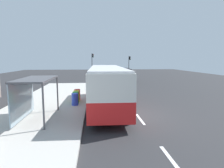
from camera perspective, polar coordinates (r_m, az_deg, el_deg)
name	(u,v)px	position (r m, az deg, el deg)	size (l,w,h in m)	color
ground_plane	(113,87)	(27.04, 0.40, -0.77)	(56.00, 92.00, 0.04)	#2D2D30
sidewalk_platform	(45,108)	(15.57, -19.24, -6.86)	(6.20, 30.00, 0.18)	beige
lane_stripe_seg_0	(171,159)	(8.17, 17.17, -20.68)	(0.16, 2.20, 0.01)	silver
lane_stripe_seg_1	(140,119)	(12.57, 8.37, -10.29)	(0.16, 2.20, 0.01)	silver
lane_stripe_seg_2	(127,102)	(17.31, 4.48, -5.34)	(0.16, 2.20, 0.01)	silver
lane_stripe_seg_3	(120,92)	(22.16, 2.31, -2.52)	(0.16, 2.20, 0.01)	silver
lane_stripe_seg_4	(115,86)	(27.06, 0.93, -0.71)	(0.16, 2.20, 0.01)	silver
lane_stripe_seg_5	(112,82)	(31.99, -0.03, 0.54)	(0.16, 2.20, 0.01)	silver
lane_stripe_seg_6	(110,79)	(36.95, -0.73, 1.46)	(0.16, 2.20, 0.01)	silver
lane_stripe_seg_7	(108,77)	(41.91, -1.27, 2.16)	(0.16, 2.20, 0.01)	silver
bus	(106,85)	(14.94, -1.68, -0.19)	(2.70, 11.05, 3.21)	red
white_van	(123,74)	(32.45, 3.35, 3.00)	(2.15, 5.26, 2.30)	black
sedan_near	(114,71)	(49.71, 0.48, 3.88)	(1.95, 4.45, 1.52)	#195933
recycling_bin_blue	(75,99)	(15.49, -10.99, -4.50)	(0.52, 0.52, 0.95)	blue
recycling_bin_green	(76,98)	(16.17, -10.74, -3.99)	(0.52, 0.52, 0.95)	green
recycling_bin_yellow	(77,96)	(16.86, -10.52, -3.53)	(0.52, 0.52, 0.95)	yellow
recycling_bin_red	(77,95)	(17.54, -10.31, -3.10)	(0.52, 0.52, 0.95)	red
traffic_light_near_side	(129,63)	(45.19, 5.18, 6.39)	(0.49, 0.28, 4.58)	#2D2D2D
traffic_light_far_side	(92,61)	(45.25, -5.87, 6.84)	(0.49, 0.28, 5.16)	#2D2D2D
bus_shelter	(31,88)	(12.44, -22.91, -1.10)	(1.80, 4.00, 2.50)	#4C4C51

